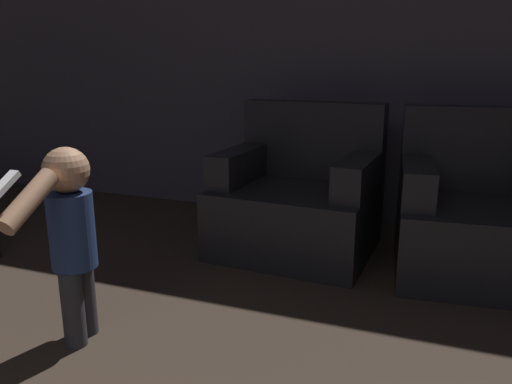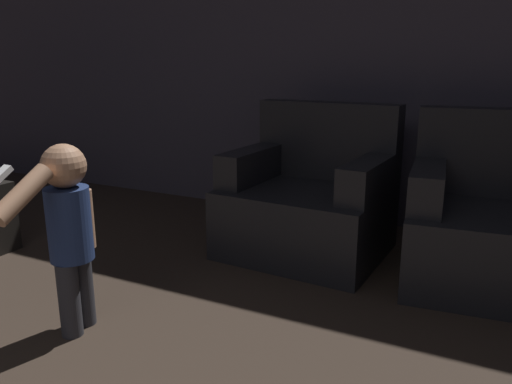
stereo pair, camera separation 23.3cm
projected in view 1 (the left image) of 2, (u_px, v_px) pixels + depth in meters
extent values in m
cube|color=#3D3842|center=(347.00, 33.00, 3.37)|extent=(8.40, 0.05, 2.60)
cube|color=black|center=(295.00, 219.00, 2.99)|extent=(0.93, 0.83, 0.40)
cube|color=black|center=(313.00, 139.00, 3.15)|extent=(0.90, 0.21, 0.47)
cube|color=black|center=(240.00, 165.00, 3.05)|extent=(0.20, 0.63, 0.20)
cube|color=black|center=(359.00, 176.00, 2.77)|extent=(0.20, 0.63, 0.20)
cube|color=black|center=(484.00, 240.00, 2.64)|extent=(0.96, 0.87, 0.40)
cube|color=black|center=(484.00, 149.00, 2.82)|extent=(0.90, 0.25, 0.47)
cube|color=black|center=(417.00, 181.00, 2.65)|extent=(0.22, 0.64, 0.20)
cylinder|color=#28282D|center=(73.00, 309.00, 1.99)|extent=(0.09, 0.09, 0.32)
cylinder|color=#28282D|center=(85.00, 298.00, 2.08)|extent=(0.09, 0.09, 0.32)
cylinder|color=navy|center=(72.00, 230.00, 1.95)|extent=(0.18, 0.18, 0.31)
sphere|color=#A37556|center=(66.00, 170.00, 1.89)|extent=(0.18, 0.18, 0.18)
cylinder|color=#A37556|center=(86.00, 224.00, 2.06)|extent=(0.07, 0.07, 0.26)
cylinder|color=#A37556|center=(28.00, 201.00, 1.70)|extent=(0.07, 0.26, 0.19)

